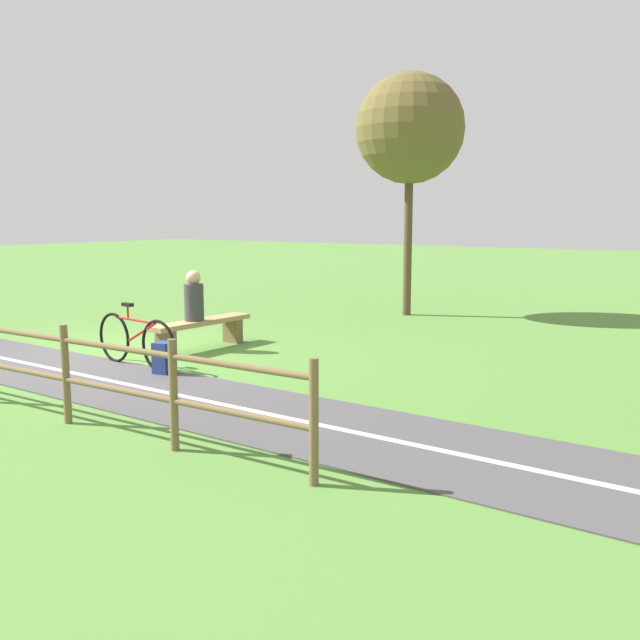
% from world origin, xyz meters
% --- Properties ---
extents(ground_plane, '(80.00, 80.00, 0.00)m').
position_xyz_m(ground_plane, '(0.00, 0.00, 0.00)').
color(ground_plane, '#548438').
extents(paved_path, '(2.49, 36.03, 0.02)m').
position_xyz_m(paved_path, '(1.31, 4.00, 0.01)').
color(paved_path, '#4C494C').
rests_on(paved_path, ground_plane).
extents(path_centre_line, '(0.66, 32.00, 0.00)m').
position_xyz_m(path_centre_line, '(1.31, 4.00, 0.02)').
color(path_centre_line, silver).
rests_on(path_centre_line, paved_path).
extents(bench, '(2.03, 0.44, 0.49)m').
position_xyz_m(bench, '(-1.11, 0.75, 0.35)').
color(bench, '#A88456').
rests_on(bench, ground_plane).
extents(person_seated, '(0.33, 0.33, 0.82)m').
position_xyz_m(person_seated, '(-0.97, 0.74, 0.86)').
color(person_seated, '#38383D').
rests_on(person_seated, bench).
extents(bicycle, '(0.25, 1.83, 0.93)m').
position_xyz_m(bicycle, '(0.45, 0.96, 0.40)').
color(bicycle, black).
rests_on(bicycle, ground_plane).
extents(backpack, '(0.30, 0.31, 0.45)m').
position_xyz_m(backpack, '(0.52, 1.62, 0.22)').
color(backpack, navy).
rests_on(backpack, ground_plane).
extents(tree_far_left, '(2.34, 2.34, 5.20)m').
position_xyz_m(tree_far_left, '(-6.60, 1.72, 4.01)').
color(tree_far_left, brown).
rests_on(tree_far_left, ground_plane).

